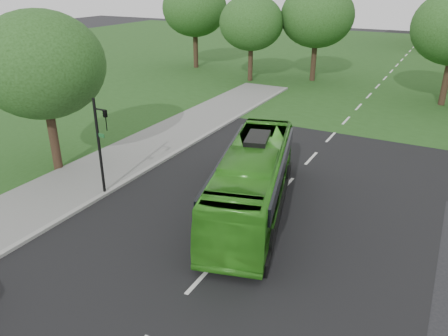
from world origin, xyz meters
The scene contains 8 objects.
ground centered at (0.00, 0.00, 0.00)m, with size 160.00×160.00×0.00m, color black.
street_surfaces centered at (-0.38, 22.75, 0.03)m, with size 120.00×120.00×0.15m.
tree_park_a centered at (-11.58, 26.69, 5.42)m, with size 6.01×6.01×7.99m.
tree_park_b centered at (-6.18, 29.58, 6.02)m, with size 6.81×6.81×8.93m.
tree_park_f centered at (-19.79, 29.94, 6.26)m, with size 6.90×6.90×9.21m.
tree_side_near centered at (-11.35, 2.23, 5.48)m, with size 6.08×6.08×8.07m.
bus centered at (-0.48, 3.08, 1.43)m, with size 2.41×10.29×2.87m, color #389722.
traffic_light centered at (-7.06, 1.19, 2.71)m, with size 0.74×0.22×4.61m.
Camera 1 is at (6.35, -12.29, 9.36)m, focal length 35.00 mm.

